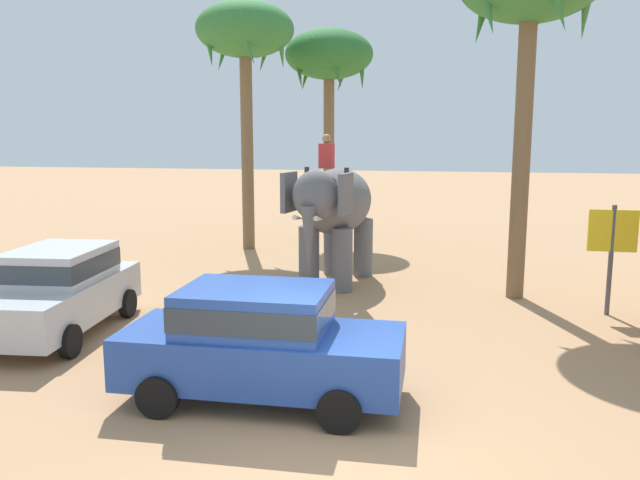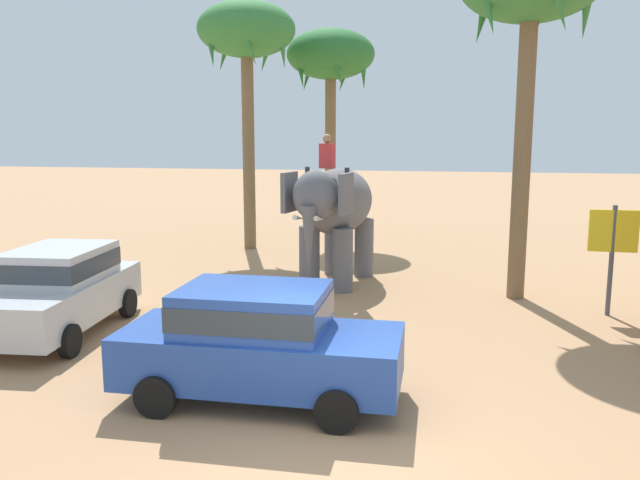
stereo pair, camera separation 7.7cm
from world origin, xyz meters
name	(u,v)px [view 2 (the right image)]	position (x,y,z in m)	size (l,w,h in m)	color
ground_plane	(320,451)	(0.00, 0.00, 0.00)	(120.00, 120.00, 0.00)	tan
car_sedan_foreground	(258,339)	(-1.21, 1.36, 0.93)	(4.13, 1.93, 1.70)	#23479E
car_parked_far_side	(59,287)	(-5.96, 3.65, 0.93)	(2.16, 4.24, 1.70)	#B7BABF
elephant_with_mahout	(335,208)	(-1.41, 8.82, 1.99)	(2.10, 3.99, 3.88)	slate
palm_tree_near_hut	(331,60)	(-2.94, 16.28, 6.53)	(3.20, 3.20, 7.63)	brown
palm_tree_left_of_road	(247,37)	(-5.19, 13.43, 7.00)	(3.20, 3.20, 8.14)	brown
signboard_yellow	(613,238)	(4.91, 7.15, 1.69)	(1.00, 0.10, 2.40)	#4C4C51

